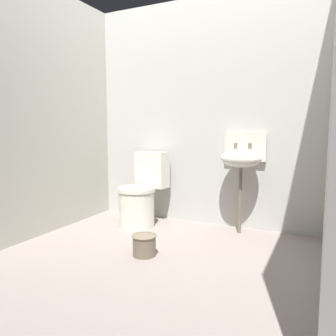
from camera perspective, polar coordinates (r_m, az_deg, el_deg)
ground_plane at (r=2.81m, az=-2.55°, el=-15.81°), size 2.89×2.61×0.08m
wall_back at (r=3.65m, az=6.11°, el=9.39°), size 2.89×0.10×2.41m
wall_left at (r=3.47m, az=-21.21°, el=9.10°), size 0.10×2.41×2.41m
toilet_near_wall at (r=3.59m, az=-4.64°, el=-4.71°), size 0.44×0.62×0.78m
sink at (r=3.31m, az=12.67°, el=1.74°), size 0.42×0.35×0.99m
bucket at (r=2.78m, az=-4.14°, el=-13.11°), size 0.21×0.21×0.17m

